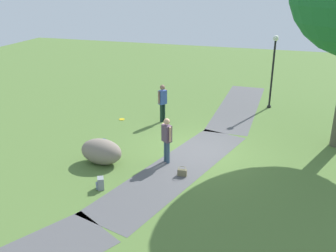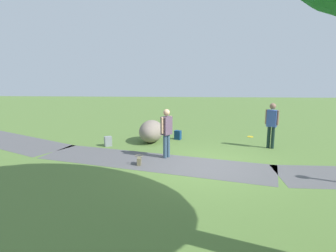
{
  "view_description": "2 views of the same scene",
  "coord_description": "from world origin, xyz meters",
  "px_view_note": "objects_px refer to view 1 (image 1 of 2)",
  "views": [
    {
      "loc": [
        13.62,
        3.01,
        6.46
      ],
      "look_at": [
        0.31,
        -1.15,
        1.0
      ],
      "focal_mm": 41.04,
      "sensor_mm": 36.0,
      "label": 1
    },
    {
      "loc": [
        0.82,
        9.28,
        3.1
      ],
      "look_at": [
        1.36,
        -1.16,
        1.08
      ],
      "focal_mm": 31.77,
      "sensor_mm": 36.0,
      "label": 2
    }
  ],
  "objects_px": {
    "lawn_boulder": "(101,151)",
    "spare_backpack_on_lawn": "(100,183)",
    "frisbee_on_grass": "(122,119)",
    "lamp_post": "(273,64)",
    "man_near_boulder": "(163,100)",
    "woman_with_handbag": "(167,137)",
    "handbag_on_grass": "(182,172)",
    "backpack_by_boulder": "(103,145)"
  },
  "relations": [
    {
      "from": "woman_with_handbag",
      "to": "handbag_on_grass",
      "type": "relative_size",
      "value": 5.31
    },
    {
      "from": "woman_with_handbag",
      "to": "frisbee_on_grass",
      "type": "height_order",
      "value": "woman_with_handbag"
    },
    {
      "from": "man_near_boulder",
      "to": "backpack_by_boulder",
      "type": "relative_size",
      "value": 4.49
    },
    {
      "from": "backpack_by_boulder",
      "to": "spare_backpack_on_lawn",
      "type": "bearing_deg",
      "value": 24.94
    },
    {
      "from": "backpack_by_boulder",
      "to": "handbag_on_grass",
      "type": "bearing_deg",
      "value": 71.59
    },
    {
      "from": "woman_with_handbag",
      "to": "backpack_by_boulder",
      "type": "distance_m",
      "value": 2.93
    },
    {
      "from": "lawn_boulder",
      "to": "handbag_on_grass",
      "type": "relative_size",
      "value": 5.18
    },
    {
      "from": "handbag_on_grass",
      "to": "spare_backpack_on_lawn",
      "type": "relative_size",
      "value": 0.81
    },
    {
      "from": "lamp_post",
      "to": "woman_with_handbag",
      "type": "bearing_deg",
      "value": -22.75
    },
    {
      "from": "woman_with_handbag",
      "to": "man_near_boulder",
      "type": "bearing_deg",
      "value": -159.87
    },
    {
      "from": "frisbee_on_grass",
      "to": "backpack_by_boulder",
      "type": "bearing_deg",
      "value": 11.08
    },
    {
      "from": "man_near_boulder",
      "to": "spare_backpack_on_lawn",
      "type": "height_order",
      "value": "man_near_boulder"
    },
    {
      "from": "lawn_boulder",
      "to": "spare_backpack_on_lawn",
      "type": "height_order",
      "value": "lawn_boulder"
    },
    {
      "from": "handbag_on_grass",
      "to": "spare_backpack_on_lawn",
      "type": "bearing_deg",
      "value": -54.94
    },
    {
      "from": "frisbee_on_grass",
      "to": "spare_backpack_on_lawn",
      "type": "bearing_deg",
      "value": 17.7
    },
    {
      "from": "lamp_post",
      "to": "spare_backpack_on_lawn",
      "type": "distance_m",
      "value": 11.4
    },
    {
      "from": "woman_with_handbag",
      "to": "spare_backpack_on_lawn",
      "type": "height_order",
      "value": "woman_with_handbag"
    },
    {
      "from": "woman_with_handbag",
      "to": "backpack_by_boulder",
      "type": "bearing_deg",
      "value": -97.15
    },
    {
      "from": "lawn_boulder",
      "to": "handbag_on_grass",
      "type": "height_order",
      "value": "lawn_boulder"
    },
    {
      "from": "woman_with_handbag",
      "to": "handbag_on_grass",
      "type": "bearing_deg",
      "value": 44.11
    },
    {
      "from": "handbag_on_grass",
      "to": "backpack_by_boulder",
      "type": "distance_m",
      "value": 3.81
    },
    {
      "from": "woman_with_handbag",
      "to": "backpack_by_boulder",
      "type": "height_order",
      "value": "woman_with_handbag"
    },
    {
      "from": "handbag_on_grass",
      "to": "backpack_by_boulder",
      "type": "height_order",
      "value": "backpack_by_boulder"
    },
    {
      "from": "backpack_by_boulder",
      "to": "frisbee_on_grass",
      "type": "xyz_separation_m",
      "value": [
        -3.34,
        -0.65,
        -0.18
      ]
    },
    {
      "from": "woman_with_handbag",
      "to": "frisbee_on_grass",
      "type": "bearing_deg",
      "value": -136.98
    },
    {
      "from": "handbag_on_grass",
      "to": "backpack_by_boulder",
      "type": "relative_size",
      "value": 0.81
    },
    {
      "from": "lawn_boulder",
      "to": "backpack_by_boulder",
      "type": "relative_size",
      "value": 4.22
    },
    {
      "from": "handbag_on_grass",
      "to": "lamp_post",
      "type": "bearing_deg",
      "value": 164.33
    },
    {
      "from": "man_near_boulder",
      "to": "backpack_by_boulder",
      "type": "distance_m",
      "value": 4.01
    },
    {
      "from": "spare_backpack_on_lawn",
      "to": "woman_with_handbag",
      "type": "bearing_deg",
      "value": 149.14
    },
    {
      "from": "spare_backpack_on_lawn",
      "to": "frisbee_on_grass",
      "type": "distance_m",
      "value": 6.47
    },
    {
      "from": "lamp_post",
      "to": "handbag_on_grass",
      "type": "height_order",
      "value": "lamp_post"
    },
    {
      "from": "lawn_boulder",
      "to": "backpack_by_boulder",
      "type": "bearing_deg",
      "value": -155.26
    },
    {
      "from": "man_near_boulder",
      "to": "handbag_on_grass",
      "type": "relative_size",
      "value": 5.51
    },
    {
      "from": "lamp_post",
      "to": "man_near_boulder",
      "type": "xyz_separation_m",
      "value": [
        3.66,
        -4.71,
        -1.25
      ]
    },
    {
      "from": "woman_with_handbag",
      "to": "man_near_boulder",
      "type": "relative_size",
      "value": 0.96
    },
    {
      "from": "backpack_by_boulder",
      "to": "frisbee_on_grass",
      "type": "bearing_deg",
      "value": -168.92
    },
    {
      "from": "woman_with_handbag",
      "to": "lamp_post",
      "type": "bearing_deg",
      "value": 157.25
    },
    {
      "from": "handbag_on_grass",
      "to": "spare_backpack_on_lawn",
      "type": "height_order",
      "value": "spare_backpack_on_lawn"
    },
    {
      "from": "man_near_boulder",
      "to": "spare_backpack_on_lawn",
      "type": "bearing_deg",
      "value": 0.03
    },
    {
      "from": "lawn_boulder",
      "to": "frisbee_on_grass",
      "type": "xyz_separation_m",
      "value": [
        -4.48,
        -1.18,
        -0.46
      ]
    },
    {
      "from": "lamp_post",
      "to": "backpack_by_boulder",
      "type": "xyz_separation_m",
      "value": [
        7.34,
        -6.02,
        -2.11
      ]
    }
  ]
}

